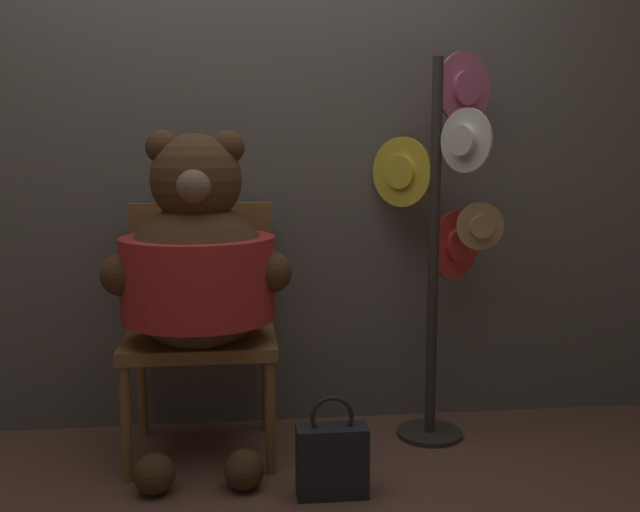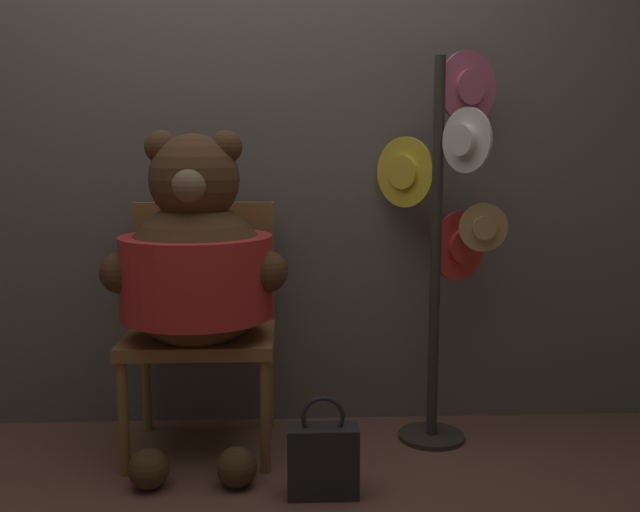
{
  "view_description": "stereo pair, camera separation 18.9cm",
  "coord_description": "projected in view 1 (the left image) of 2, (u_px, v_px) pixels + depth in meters",
  "views": [
    {
      "loc": [
        0.0,
        -2.56,
        1.21
      ],
      "look_at": [
        0.32,
        0.22,
        0.8
      ],
      "focal_mm": 40.0,
      "sensor_mm": 36.0,
      "label": 1
    },
    {
      "loc": [
        0.19,
        -2.57,
        1.21
      ],
      "look_at": [
        0.32,
        0.22,
        0.8
      ],
      "focal_mm": 40.0,
      "sensor_mm": 36.0,
      "label": 2
    }
  ],
  "objects": [
    {
      "name": "ground_plane",
      "position": [
        243.0,
        475.0,
        2.69
      ],
      "size": [
        14.0,
        14.0,
        0.0
      ],
      "primitive_type": "plane",
      "color": "brown"
    },
    {
      "name": "wall_back",
      "position": [
        238.0,
        176.0,
        3.11
      ],
      "size": [
        8.0,
        0.1,
        2.21
      ],
      "color": "#66605B",
      "rests_on": "ground_plane"
    },
    {
      "name": "chair",
      "position": [
        200.0,
        316.0,
        2.89
      ],
      "size": [
        0.59,
        0.49,
        1.0
      ],
      "color": "olive",
      "rests_on": "ground_plane"
    },
    {
      "name": "teddy_bear",
      "position": [
        197.0,
        268.0,
        2.69
      ],
      "size": [
        0.7,
        0.62,
        1.29
      ],
      "color": "#4C331E",
      "rests_on": "ground_plane"
    },
    {
      "name": "hat_display_rack",
      "position": [
        443.0,
        220.0,
        2.96
      ],
      "size": [
        0.51,
        0.48,
        1.62
      ],
      "color": "#332D28",
      "rests_on": "ground_plane"
    },
    {
      "name": "handbag_on_ground",
      "position": [
        331.0,
        459.0,
        2.51
      ],
      "size": [
        0.25,
        0.11,
        0.37
      ],
      "color": "#232328",
      "rests_on": "ground_plane"
    }
  ]
}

